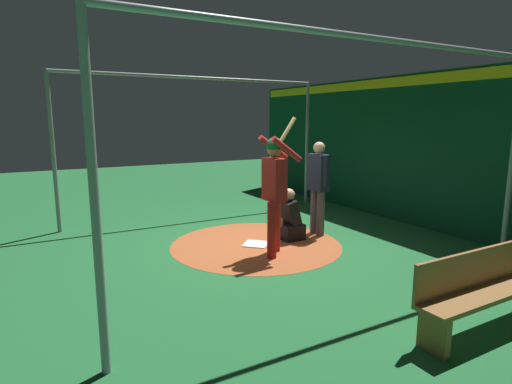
% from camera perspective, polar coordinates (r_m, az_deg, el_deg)
% --- Properties ---
extents(ground_plane, '(26.91, 26.91, 0.00)m').
position_cam_1_polar(ground_plane, '(7.39, -0.00, -7.27)').
color(ground_plane, '#216633').
extents(dirt_circle, '(3.02, 3.02, 0.01)m').
position_cam_1_polar(dirt_circle, '(7.39, -0.00, -7.25)').
color(dirt_circle, '#AD562D').
rests_on(dirt_circle, ground).
extents(home_plate, '(0.59, 0.59, 0.01)m').
position_cam_1_polar(home_plate, '(7.39, -0.00, -7.18)').
color(home_plate, white).
rests_on(home_plate, dirt_circle).
extents(batter, '(0.68, 0.49, 2.24)m').
position_cam_1_polar(batter, '(6.61, 2.60, 1.20)').
color(batter, maroon).
rests_on(batter, ground).
extents(catcher, '(0.58, 0.40, 0.96)m').
position_cam_1_polar(catcher, '(7.61, 4.61, -3.84)').
color(catcher, black).
rests_on(catcher, ground).
extents(umpire, '(0.22, 0.49, 1.78)m').
position_cam_1_polar(umpire, '(7.89, 8.59, 1.25)').
color(umpire, '#4C4C51').
rests_on(umpire, ground).
extents(back_wall, '(0.23, 10.91, 3.12)m').
position_cam_1_polar(back_wall, '(9.41, 19.86, 5.65)').
color(back_wall, '#0C3D26').
rests_on(back_wall, ground).
extents(cage_frame, '(6.04, 5.32, 3.12)m').
position_cam_1_polar(cage_frame, '(7.05, -0.00, 10.04)').
color(cage_frame, gray).
rests_on(cage_frame, ground).
extents(bench, '(1.92, 0.36, 0.85)m').
position_cam_1_polar(bench, '(5.06, 29.00, -11.57)').
color(bench, olive).
rests_on(bench, ground).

